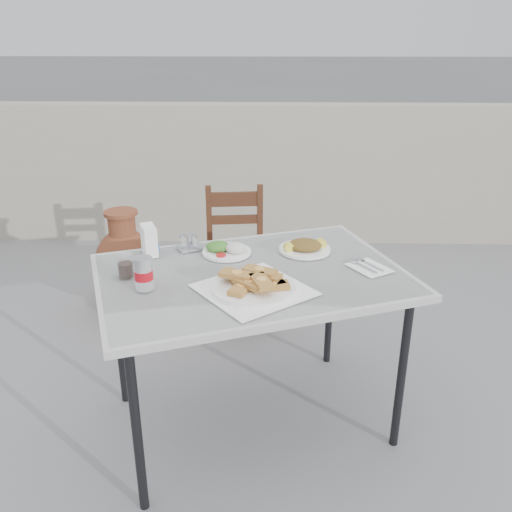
{
  "coord_description": "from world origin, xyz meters",
  "views": [
    {
      "loc": [
        0.01,
        -2.19,
        1.77
      ],
      "look_at": [
        -0.05,
        -0.0,
        0.86
      ],
      "focal_mm": 38.0,
      "sensor_mm": 36.0,
      "label": 1
    }
  ],
  "objects_px": {
    "cafe_table": "(252,284)",
    "cola_glass": "(125,267)",
    "salad_rice_plate": "(226,249)",
    "pide_plate": "(254,282)",
    "chair": "(236,254)",
    "napkin_holder": "(149,240)",
    "terracotta_urn": "(126,266)",
    "soda_can": "(144,273)",
    "salad_chopped_plate": "(305,247)",
    "condiment_caddy": "(190,244)"
  },
  "relations": [
    {
      "from": "terracotta_urn",
      "to": "chair",
      "type": "bearing_deg",
      "value": -3.7
    },
    {
      "from": "salad_chopped_plate",
      "to": "condiment_caddy",
      "type": "xyz_separation_m",
      "value": [
        -0.55,
        0.01,
        0.01
      ]
    },
    {
      "from": "napkin_holder",
      "to": "salad_rice_plate",
      "type": "bearing_deg",
      "value": -19.97
    },
    {
      "from": "salad_chopped_plate",
      "to": "pide_plate",
      "type": "bearing_deg",
      "value": -118.17
    },
    {
      "from": "salad_rice_plate",
      "to": "condiment_caddy",
      "type": "xyz_separation_m",
      "value": [
        -0.18,
        0.05,
        0.01
      ]
    },
    {
      "from": "chair",
      "to": "napkin_holder",
      "type": "bearing_deg",
      "value": -118.01
    },
    {
      "from": "salad_rice_plate",
      "to": "chair",
      "type": "distance_m",
      "value": 0.92
    },
    {
      "from": "soda_can",
      "to": "terracotta_urn",
      "type": "distance_m",
      "value": 1.45
    },
    {
      "from": "condiment_caddy",
      "to": "soda_can",
      "type": "bearing_deg",
      "value": -105.8
    },
    {
      "from": "chair",
      "to": "terracotta_urn",
      "type": "bearing_deg",
      "value": 170.24
    },
    {
      "from": "pide_plate",
      "to": "chair",
      "type": "bearing_deg",
      "value": 97.13
    },
    {
      "from": "pide_plate",
      "to": "napkin_holder",
      "type": "distance_m",
      "value": 0.62
    },
    {
      "from": "salad_rice_plate",
      "to": "chair",
      "type": "xyz_separation_m",
      "value": [
        -0.01,
        0.84,
        -0.37
      ]
    },
    {
      "from": "salad_rice_plate",
      "to": "chair",
      "type": "relative_size",
      "value": 0.27
    },
    {
      "from": "cafe_table",
      "to": "salad_rice_plate",
      "type": "height_order",
      "value": "salad_rice_plate"
    },
    {
      "from": "soda_can",
      "to": "salad_rice_plate",
      "type": "bearing_deg",
      "value": 52.11
    },
    {
      "from": "napkin_holder",
      "to": "terracotta_urn",
      "type": "distance_m",
      "value": 1.12
    },
    {
      "from": "pide_plate",
      "to": "cola_glass",
      "type": "distance_m",
      "value": 0.56
    },
    {
      "from": "cafe_table",
      "to": "cola_glass",
      "type": "height_order",
      "value": "cola_glass"
    },
    {
      "from": "salad_rice_plate",
      "to": "condiment_caddy",
      "type": "relative_size",
      "value": 1.66
    },
    {
      "from": "cafe_table",
      "to": "chair",
      "type": "relative_size",
      "value": 1.77
    },
    {
      "from": "pide_plate",
      "to": "salad_rice_plate",
      "type": "relative_size",
      "value": 2.38
    },
    {
      "from": "salad_rice_plate",
      "to": "salad_chopped_plate",
      "type": "distance_m",
      "value": 0.38
    },
    {
      "from": "salad_chopped_plate",
      "to": "terracotta_urn",
      "type": "height_order",
      "value": "salad_chopped_plate"
    },
    {
      "from": "salad_chopped_plate",
      "to": "chair",
      "type": "bearing_deg",
      "value": 115.75
    },
    {
      "from": "condiment_caddy",
      "to": "chair",
      "type": "relative_size",
      "value": 0.16
    },
    {
      "from": "napkin_holder",
      "to": "chair",
      "type": "height_order",
      "value": "napkin_holder"
    },
    {
      "from": "soda_can",
      "to": "cola_glass",
      "type": "bearing_deg",
      "value": 131.9
    },
    {
      "from": "salad_rice_plate",
      "to": "soda_can",
      "type": "xyz_separation_m",
      "value": [
        -0.3,
        -0.39,
        0.05
      ]
    },
    {
      "from": "napkin_holder",
      "to": "pide_plate",
      "type": "bearing_deg",
      "value": -59.54
    },
    {
      "from": "terracotta_urn",
      "to": "salad_rice_plate",
      "type": "bearing_deg",
      "value": -50.0
    },
    {
      "from": "salad_rice_plate",
      "to": "cola_glass",
      "type": "distance_m",
      "value": 0.49
    },
    {
      "from": "napkin_holder",
      "to": "terracotta_urn",
      "type": "xyz_separation_m",
      "value": [
        -0.39,
        0.9,
        -0.54
      ]
    },
    {
      "from": "pide_plate",
      "to": "soda_can",
      "type": "relative_size",
      "value": 4.01
    },
    {
      "from": "soda_can",
      "to": "chair",
      "type": "distance_m",
      "value": 1.33
    },
    {
      "from": "pide_plate",
      "to": "cola_glass",
      "type": "relative_size",
      "value": 5.39
    },
    {
      "from": "cafe_table",
      "to": "napkin_holder",
      "type": "relative_size",
      "value": 10.99
    },
    {
      "from": "cola_glass",
      "to": "napkin_holder",
      "type": "distance_m",
      "value": 0.26
    },
    {
      "from": "salad_chopped_plate",
      "to": "condiment_caddy",
      "type": "bearing_deg",
      "value": 179.41
    },
    {
      "from": "chair",
      "to": "cola_glass",
      "type": "bearing_deg",
      "value": -115.75
    },
    {
      "from": "pide_plate",
      "to": "napkin_holder",
      "type": "xyz_separation_m",
      "value": [
        -0.5,
        0.37,
        0.03
      ]
    },
    {
      "from": "salad_chopped_plate",
      "to": "condiment_caddy",
      "type": "relative_size",
      "value": 1.77
    },
    {
      "from": "salad_chopped_plate",
      "to": "chair",
      "type": "distance_m",
      "value": 0.96
    },
    {
      "from": "cafe_table",
      "to": "soda_can",
      "type": "xyz_separation_m",
      "value": [
        -0.43,
        -0.17,
        0.12
      ]
    },
    {
      "from": "pide_plate",
      "to": "salad_rice_plate",
      "type": "bearing_deg",
      "value": 110.18
    },
    {
      "from": "cafe_table",
      "to": "salad_chopped_plate",
      "type": "height_order",
      "value": "salad_chopped_plate"
    },
    {
      "from": "salad_chopped_plate",
      "to": "terracotta_urn",
      "type": "bearing_deg",
      "value": 142.93
    },
    {
      "from": "condiment_caddy",
      "to": "chair",
      "type": "xyz_separation_m",
      "value": [
        0.17,
        0.79,
        -0.38
      ]
    },
    {
      "from": "soda_can",
      "to": "condiment_caddy",
      "type": "xyz_separation_m",
      "value": [
        0.12,
        0.44,
        -0.04
      ]
    },
    {
      "from": "pide_plate",
      "to": "chair",
      "type": "distance_m",
      "value": 1.29
    }
  ]
}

